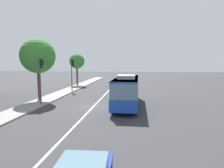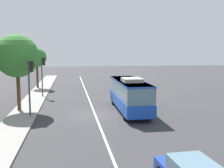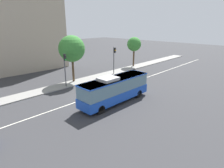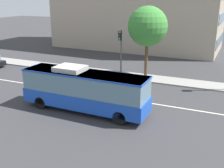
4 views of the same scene
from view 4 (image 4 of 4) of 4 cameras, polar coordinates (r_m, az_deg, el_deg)
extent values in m
plane|color=#333335|center=(24.64, -3.40, -2.27)|extent=(160.00, 160.00, 0.00)
cube|color=gray|center=(30.45, 2.41, 1.87)|extent=(80.00, 2.62, 0.14)
cube|color=silver|center=(24.64, -3.40, -2.26)|extent=(76.00, 0.16, 0.01)
cube|color=#1947B7|center=(21.00, -5.76, -3.17)|extent=(10.03, 2.63, 1.10)
cube|color=slate|center=(20.56, -5.88, 0.31)|extent=(9.83, 2.55, 1.58)
cube|color=#1947B7|center=(20.35, -5.94, 2.26)|extent=(9.93, 2.60, 0.12)
cube|color=#B2B2B2|center=(20.91, -8.80, 3.25)|extent=(2.22, 1.83, 0.36)
cylinder|color=black|center=(20.73, 4.01, -4.82)|extent=(1.00, 0.31, 1.00)
cylinder|color=black|center=(18.86, 1.60, -7.19)|extent=(1.00, 0.31, 1.00)
cylinder|color=black|center=(23.80, -11.48, -2.08)|extent=(1.00, 0.31, 1.00)
cylinder|color=black|center=(22.19, -14.79, -3.83)|extent=(1.00, 0.31, 1.00)
cylinder|color=black|center=(37.33, -22.29, 3.95)|extent=(0.65, 0.24, 0.64)
cylinder|color=#47474C|center=(29.16, 1.91, 6.27)|extent=(0.16, 0.16, 5.20)
cube|color=black|center=(28.57, 1.69, 10.20)|extent=(0.34, 0.31, 0.96)
sphere|color=#2D2D2D|center=(28.39, 1.55, 10.80)|extent=(0.22, 0.22, 0.22)
sphere|color=#2D2D2D|center=(28.43, 1.55, 10.16)|extent=(0.22, 0.22, 0.22)
sphere|color=#1ED838|center=(28.48, 1.54, 9.52)|extent=(0.22, 0.22, 0.22)
cylinder|color=#4C3823|center=(29.79, 7.24, 5.17)|extent=(0.36, 0.36, 3.96)
sphere|color=#387F33|center=(29.22, 7.51, 11.99)|extent=(4.22, 4.22, 4.22)
cube|color=slate|center=(45.43, 21.81, 8.62)|extent=(0.44, 11.35, 1.50)
cube|color=slate|center=(45.08, 22.32, 12.87)|extent=(0.44, 11.35, 1.50)
camera|label=1|loc=(35.43, -39.25, 7.94)|focal=31.84mm
camera|label=2|loc=(42.02, -33.88, 11.64)|focal=42.18mm
camera|label=3|loc=(26.08, -63.28, 10.38)|focal=30.49mm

